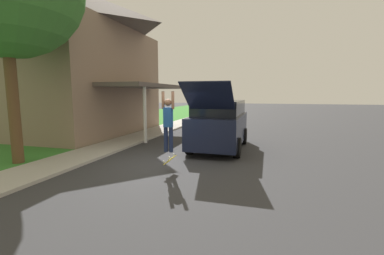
# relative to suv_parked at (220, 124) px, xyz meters

# --- Properties ---
(ground_plane) EXTENTS (120.00, 120.00, 0.00)m
(ground_plane) POSITION_rel_suv_parked_xyz_m (-1.27, -3.22, -1.13)
(ground_plane) COLOR #333335
(lawn) EXTENTS (10.00, 80.00, 0.08)m
(lawn) POSITION_rel_suv_parked_xyz_m (-9.27, 2.78, -1.09)
(lawn) COLOR #387F2D
(lawn) RESTS_ON ground_plane
(sidewalk) EXTENTS (1.80, 80.00, 0.10)m
(sidewalk) POSITION_rel_suv_parked_xyz_m (-4.87, 2.78, -1.08)
(sidewalk) COLOR #ADA89E
(sidewalk) RESTS_ON ground_plane
(house) EXTENTS (10.85, 9.67, 8.80)m
(house) POSITION_rel_suv_parked_xyz_m (-9.82, 2.16, 3.51)
(house) COLOR #89705B
(house) RESTS_ON lawn
(suv_parked) EXTENTS (2.15, 5.28, 2.85)m
(suv_parked) POSITION_rel_suv_parked_xyz_m (0.00, 0.00, 0.00)
(suv_parked) COLOR black
(suv_parked) RESTS_ON ground_plane
(car_down_street) EXTENTS (1.95, 4.04, 1.30)m
(car_down_street) POSITION_rel_suv_parked_xyz_m (-2.55, 10.45, -0.50)
(car_down_street) COLOR navy
(car_down_street) RESTS_ON ground_plane
(skateboarder) EXTENTS (0.41, 0.22, 1.88)m
(skateboarder) POSITION_rel_suv_parked_xyz_m (-0.91, -3.85, 0.47)
(skateboarder) COLOR #192347
(skateboarder) RESTS_ON ground_plane
(skateboard) EXTENTS (0.23, 0.79, 0.21)m
(skateboard) POSITION_rel_suv_parked_xyz_m (-0.79, -4.05, -0.68)
(skateboard) COLOR #A89323
(skateboard) RESTS_ON ground_plane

